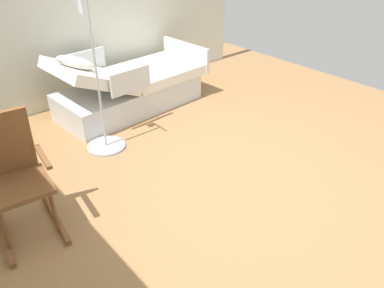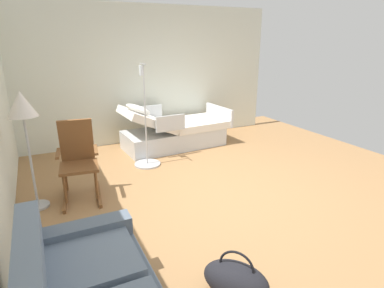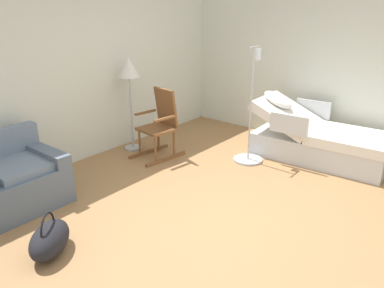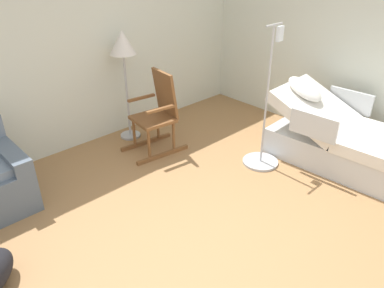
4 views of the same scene
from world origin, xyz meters
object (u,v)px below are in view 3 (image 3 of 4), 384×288
(hospital_bed, at_px, (319,141))
(duffel_bag, at_px, (50,239))
(iv_pole, at_px, (249,145))
(floor_lamp, at_px, (129,74))
(rocking_chair, at_px, (160,125))

(hospital_bed, relative_size, duffel_bag, 3.35)
(duffel_bag, relative_size, iv_pole, 0.38)
(hospital_bed, height_order, duffel_bag, hospital_bed)
(floor_lamp, height_order, iv_pole, iv_pole)
(duffel_bag, distance_m, iv_pole, 3.15)
(hospital_bed, height_order, floor_lamp, floor_lamp)
(floor_lamp, xyz_separation_m, iv_pole, (0.77, -1.72, -0.98))
(floor_lamp, bearing_deg, hospital_bed, -59.53)
(duffel_bag, bearing_deg, floor_lamp, 31.34)
(duffel_bag, bearing_deg, hospital_bed, -15.64)
(rocking_chair, xyz_separation_m, floor_lamp, (-0.08, 0.56, 0.72))
(duffel_bag, height_order, iv_pole, iv_pole)
(hospital_bed, bearing_deg, iv_pole, 131.72)
(floor_lamp, xyz_separation_m, duffel_bag, (-2.36, -1.44, -1.07))
(floor_lamp, relative_size, duffel_bag, 2.31)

